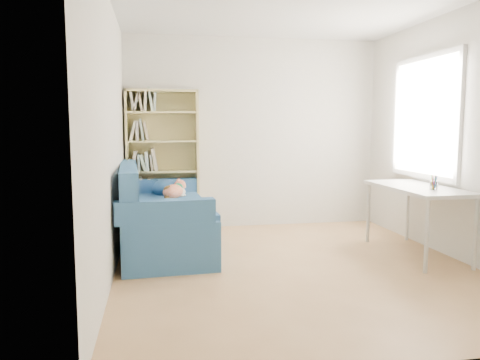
{
  "coord_description": "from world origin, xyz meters",
  "views": [
    {
      "loc": [
        -1.34,
        -4.38,
        1.39
      ],
      "look_at": [
        -0.51,
        0.27,
        0.85
      ],
      "focal_mm": 35.0,
      "sensor_mm": 36.0,
      "label": 1
    }
  ],
  "objects_px": {
    "bookshelf": "(163,167)",
    "pen_cup": "(434,184)",
    "sofa": "(160,218)",
    "desk": "(417,192)"
  },
  "relations": [
    {
      "from": "bookshelf",
      "to": "pen_cup",
      "type": "xyz_separation_m",
      "value": [
        2.7,
        -1.92,
        -0.05
      ]
    },
    {
      "from": "pen_cup",
      "to": "sofa",
      "type": "bearing_deg",
      "value": 160.43
    },
    {
      "from": "sofa",
      "to": "bookshelf",
      "type": "height_order",
      "value": "bookshelf"
    },
    {
      "from": "desk",
      "to": "sofa",
      "type": "bearing_deg",
      "value": 165.43
    },
    {
      "from": "sofa",
      "to": "pen_cup",
      "type": "distance_m",
      "value": 2.96
    },
    {
      "from": "sofa",
      "to": "pen_cup",
      "type": "height_order",
      "value": "sofa"
    },
    {
      "from": "desk",
      "to": "pen_cup",
      "type": "height_order",
      "value": "pen_cup"
    },
    {
      "from": "bookshelf",
      "to": "pen_cup",
      "type": "bearing_deg",
      "value": -35.4
    },
    {
      "from": "sofa",
      "to": "bookshelf",
      "type": "bearing_deg",
      "value": 83.48
    },
    {
      "from": "sofa",
      "to": "pen_cup",
      "type": "xyz_separation_m",
      "value": [
        2.75,
        -0.98,
        0.44
      ]
    }
  ]
}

